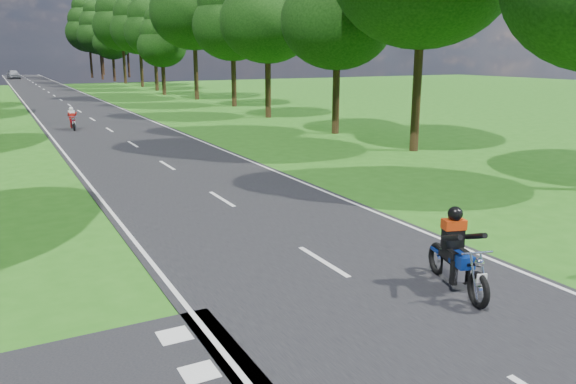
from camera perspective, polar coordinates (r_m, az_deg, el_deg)
ground at (r=10.71m, az=9.24°, el=-10.47°), size 160.00×160.00×0.00m
main_road at (r=58.19m, az=-22.07°, el=8.66°), size 7.00×140.00×0.02m
road_markings at (r=56.32m, az=-21.99°, el=8.53°), size 7.40×140.00×0.01m
treeline at (r=68.29m, az=-22.45°, el=16.22°), size 40.00×115.35×14.78m
rider_near_blue at (r=11.01m, az=16.91°, el=-5.65°), size 1.14×2.00×1.59m
rider_far_red at (r=35.17m, az=-21.07°, el=7.00°), size 0.57×1.61×1.33m
distant_car at (r=108.71m, az=-26.12°, el=10.70°), size 2.24×4.68×1.54m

